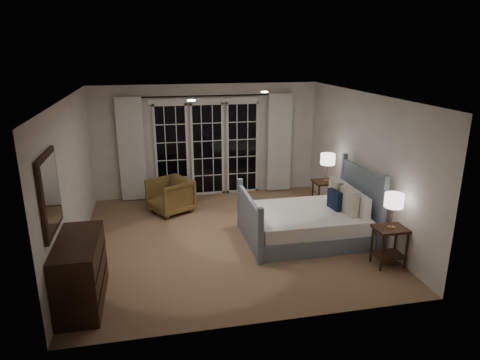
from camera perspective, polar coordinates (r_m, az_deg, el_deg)
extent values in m
plane|color=#8E674C|center=(7.68, -1.68, -7.75)|extent=(5.00, 5.00, 0.00)
plane|color=white|center=(7.00, -1.86, 11.13)|extent=(5.00, 5.00, 0.00)
cube|color=white|center=(7.25, -21.59, 0.04)|extent=(0.02, 5.00, 2.50)
cube|color=white|center=(8.05, 16.05, 2.22)|extent=(0.02, 5.00, 2.50)
cube|color=white|center=(9.64, -4.41, 5.26)|extent=(5.00, 0.02, 2.50)
cube|color=white|center=(4.94, 3.42, -6.59)|extent=(5.00, 0.02, 2.50)
cube|color=black|center=(9.59, -9.11, 3.80)|extent=(0.66, 0.02, 2.02)
cube|color=black|center=(9.66, -4.36, 4.06)|extent=(0.66, 0.02, 2.02)
cube|color=black|center=(9.79, 0.30, 4.30)|extent=(0.66, 0.02, 2.02)
cube|color=white|center=(9.45, -4.50, 10.55)|extent=(2.50, 0.04, 0.10)
cylinder|color=black|center=(9.39, -4.47, 11.12)|extent=(3.50, 0.03, 0.03)
cube|color=white|center=(9.48, -14.25, 3.95)|extent=(0.55, 0.10, 2.25)
cube|color=white|center=(9.89, 5.24, 4.96)|extent=(0.55, 0.10, 2.25)
cylinder|color=white|center=(7.76, 3.29, 11.64)|extent=(0.12, 0.12, 0.01)
cylinder|color=white|center=(6.53, -6.51, 10.50)|extent=(0.12, 0.12, 0.01)
cube|color=gray|center=(7.71, 8.68, -6.70)|extent=(1.92, 1.50, 0.28)
cube|color=white|center=(7.61, 8.76, -4.92)|extent=(1.86, 1.44, 0.23)
cube|color=gray|center=(7.94, 15.77, -2.80)|extent=(0.06, 1.50, 1.22)
cube|color=gray|center=(7.32, 1.22, -5.43)|extent=(0.06, 1.50, 0.85)
cube|color=white|center=(7.56, 15.57, -3.12)|extent=(0.14, 0.60, 0.36)
cube|color=white|center=(8.10, 13.54, -1.60)|extent=(0.14, 0.60, 0.36)
cube|color=beige|center=(7.51, 14.38, -2.80)|extent=(0.16, 0.46, 0.45)
cube|color=beige|center=(7.98, 12.64, -1.46)|extent=(0.16, 0.46, 0.45)
cube|color=#121B32|center=(7.70, 12.51, -2.58)|extent=(0.15, 0.35, 0.34)
cube|color=black|center=(6.93, 19.47, -6.17)|extent=(0.48, 0.39, 0.04)
cube|color=black|center=(7.11, 19.12, -9.38)|extent=(0.44, 0.35, 0.03)
cylinder|color=black|center=(6.84, 18.40, -9.22)|extent=(0.04, 0.04, 0.60)
cylinder|color=black|center=(7.04, 21.29, -8.75)|extent=(0.04, 0.04, 0.60)
cylinder|color=black|center=(7.08, 17.17, -8.18)|extent=(0.04, 0.04, 0.60)
cylinder|color=black|center=(7.27, 19.99, -7.76)|extent=(0.04, 0.04, 0.60)
cube|color=black|center=(8.81, 11.45, -0.24)|extent=(0.52, 0.41, 0.04)
cube|color=black|center=(8.96, 11.27, -3.07)|extent=(0.47, 0.37, 0.03)
cylinder|color=black|center=(8.69, 10.43, -2.72)|extent=(0.04, 0.04, 0.64)
cylinder|color=black|center=(8.86, 13.02, -2.50)|extent=(0.04, 0.04, 0.64)
cylinder|color=black|center=(8.98, 9.64, -2.02)|extent=(0.04, 0.04, 0.64)
cylinder|color=black|center=(9.14, 12.17, -1.82)|extent=(0.04, 0.04, 0.64)
cylinder|color=#B9894A|center=(6.92, 19.50, -5.94)|extent=(0.12, 0.12, 0.02)
cylinder|color=#B9894A|center=(6.86, 19.64, -4.64)|extent=(0.02, 0.02, 0.32)
cylinder|color=white|center=(6.77, 19.86, -2.57)|extent=(0.28, 0.28, 0.21)
cylinder|color=#B9894A|center=(8.80, 11.46, -0.05)|extent=(0.12, 0.12, 0.02)
cylinder|color=#B9894A|center=(8.75, 11.53, 1.04)|extent=(0.02, 0.02, 0.33)
cylinder|color=white|center=(8.68, 11.63, 2.75)|extent=(0.29, 0.29, 0.21)
imported|color=brown|center=(8.84, -9.27, -2.09)|extent=(1.04, 1.03, 0.70)
cube|color=black|center=(6.06, -20.50, -11.40)|extent=(0.53, 1.27, 0.90)
cube|color=black|center=(6.09, -17.77, -12.59)|extent=(0.01, 1.25, 0.01)
cube|color=black|center=(5.96, -18.04, -10.09)|extent=(0.01, 1.25, 0.01)
cube|color=black|center=(5.69, -24.04, -1.64)|extent=(0.04, 0.85, 1.00)
cube|color=white|center=(5.68, -23.79, -1.63)|extent=(0.01, 0.73, 0.88)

